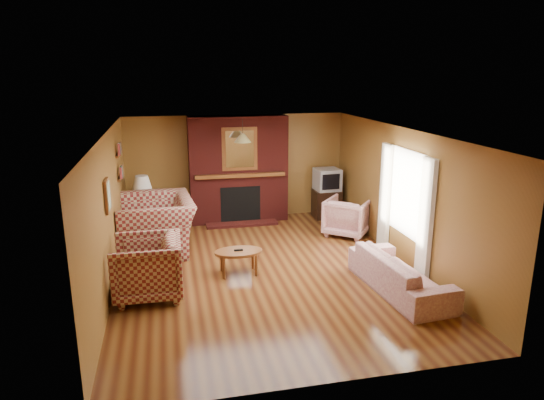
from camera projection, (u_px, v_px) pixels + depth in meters
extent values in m
plane|color=#49210F|center=(265.00, 270.00, 8.43)|extent=(6.50, 6.50, 0.00)
plane|color=silver|center=(265.00, 132.00, 7.81)|extent=(6.50, 6.50, 0.00)
plane|color=brown|center=(237.00, 167.00, 11.18)|extent=(6.50, 0.00, 6.50)
plane|color=brown|center=(327.00, 284.00, 5.05)|extent=(6.50, 0.00, 6.50)
plane|color=brown|center=(109.00, 213.00, 7.60)|extent=(0.00, 6.50, 6.50)
plane|color=brown|center=(402.00, 196.00, 8.64)|extent=(0.00, 6.50, 6.50)
cube|color=#4F1411|center=(238.00, 169.00, 10.95)|extent=(2.20, 0.50, 2.40)
cube|color=black|center=(240.00, 204.00, 10.92)|extent=(0.90, 0.06, 0.80)
cube|color=#4F1411|center=(242.00, 224.00, 10.87)|extent=(1.60, 0.35, 0.06)
cube|color=brown|center=(240.00, 175.00, 10.71)|extent=(2.00, 0.18, 0.08)
cube|color=brown|center=(240.00, 149.00, 10.59)|extent=(0.78, 0.05, 0.95)
cube|color=white|center=(240.00, 149.00, 10.56)|extent=(0.62, 0.02, 0.80)
cube|color=beige|center=(426.00, 219.00, 7.77)|extent=(0.08, 0.35, 2.00)
cube|color=beige|center=(385.00, 196.00, 9.18)|extent=(0.08, 0.35, 2.00)
cube|color=white|center=(407.00, 193.00, 8.42)|extent=(0.03, 1.10, 1.50)
cube|color=brown|center=(120.00, 178.00, 9.36)|extent=(0.06, 0.55, 0.04)
cube|color=brown|center=(118.00, 155.00, 9.24)|extent=(0.06, 0.55, 0.04)
cube|color=brown|center=(107.00, 196.00, 7.23)|extent=(0.04, 0.40, 0.50)
cube|color=beige|center=(109.00, 196.00, 7.24)|extent=(0.01, 0.32, 0.42)
cylinder|color=black|center=(243.00, 127.00, 10.02)|extent=(0.01, 0.01, 0.35)
cone|color=tan|center=(243.00, 138.00, 10.08)|extent=(0.36, 0.36, 0.18)
imported|color=maroon|center=(155.00, 225.00, 9.21)|extent=(1.53, 1.71, 1.04)
imported|color=maroon|center=(147.00, 267.00, 7.34)|extent=(1.04, 1.01, 0.94)
imported|color=beige|center=(400.00, 273.00, 7.57)|extent=(0.97, 2.10, 0.59)
imported|color=beige|center=(348.00, 217.00, 10.15)|extent=(1.20, 1.21, 0.79)
ellipsoid|color=brown|center=(239.00, 252.00, 8.18)|extent=(0.81, 0.50, 0.05)
cube|color=black|center=(239.00, 250.00, 8.18)|extent=(0.15, 0.05, 0.02)
cylinder|color=brown|center=(253.00, 259.00, 8.45)|extent=(0.05, 0.05, 0.37)
cylinder|color=brown|center=(222.00, 261.00, 8.33)|extent=(0.05, 0.05, 0.37)
cylinder|color=brown|center=(256.00, 266.00, 8.14)|extent=(0.05, 0.05, 0.37)
cylinder|color=brown|center=(224.00, 268.00, 8.03)|extent=(0.05, 0.05, 0.37)
cube|color=brown|center=(145.00, 220.00, 10.22)|extent=(0.47, 0.47, 0.61)
sphere|color=silver|center=(143.00, 199.00, 10.10)|extent=(0.31, 0.31, 0.31)
cylinder|color=black|center=(142.00, 190.00, 10.06)|extent=(0.03, 0.03, 0.10)
cone|color=white|center=(142.00, 182.00, 10.01)|extent=(0.39, 0.39, 0.28)
cube|color=black|center=(326.00, 203.00, 11.41)|extent=(0.63, 0.58, 0.66)
cube|color=#9A9CA1|center=(327.00, 179.00, 11.26)|extent=(0.58, 0.56, 0.50)
cube|color=black|center=(331.00, 182.00, 11.00)|extent=(0.42, 0.05, 0.36)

